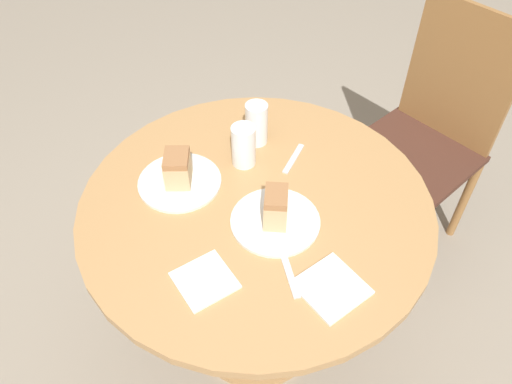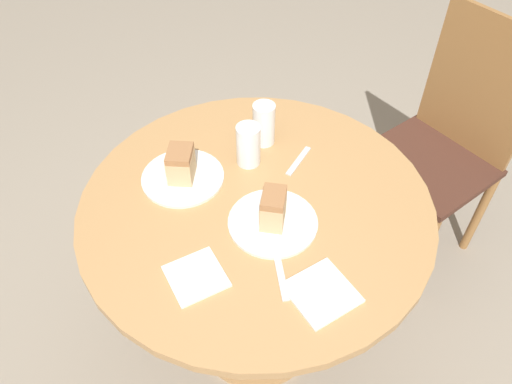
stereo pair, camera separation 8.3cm
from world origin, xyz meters
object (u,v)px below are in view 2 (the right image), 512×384
Objects in this scene: plate_near at (272,223)px; glass_lemonade at (248,147)px; plate_far at (183,177)px; cake_slice_far at (181,164)px; chair at (444,143)px; cake_slice_near at (272,209)px; glass_water at (264,126)px.

glass_lemonade is at bearing 165.12° from plate_near.
cake_slice_far reaches higher than plate_far.
chair reaches higher than glass_lemonade.
chair is 1.07m from plate_far.
plate_far is 0.32m from cake_slice_near.
plate_near is at bearing 26.30° from plate_far.
glass_lemonade is (-0.25, 0.07, -0.00)m from cake_slice_near.
chair reaches higher than plate_near.
cake_slice_far is at bearing -84.11° from glass_water.
glass_water is (-0.03, 0.30, 0.00)m from cake_slice_far.
cake_slice_near reaches higher than plate_near.
chair reaches higher than plate_far.
plate_near is at bearing -86.13° from chair.
cake_slice_far is (0.00, -0.00, 0.05)m from plate_far.
cake_slice_near is (0.18, -0.90, 0.28)m from chair.
glass_water reaches higher than plate_far.
glass_water is at bearing 95.89° from cake_slice_far.
plate_far is 2.15× the size of cake_slice_far.
plate_near is 1.00× the size of plate_far.
plate_near is at bearing 26.30° from cake_slice_far.
cake_slice_near is 0.26m from glass_lemonade.
cake_slice_far is 0.30m from glass_water.
glass_lemonade is at bearing 81.47° from cake_slice_far.
plate_near is at bearing 26.57° from cake_slice_near.
glass_lemonade is 0.11m from glass_water.
plate_near is at bearing -14.88° from glass_lemonade.
cake_slice_far is (-0.28, -0.14, -0.00)m from cake_slice_near.
chair reaches higher than cake_slice_near.
cake_slice_near is (-0.00, -0.00, 0.06)m from plate_near.
plate_near is (0.18, -0.90, 0.23)m from chair.
plate_far is at bearing -153.70° from plate_near.
glass_lemonade reaches higher than plate_far.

